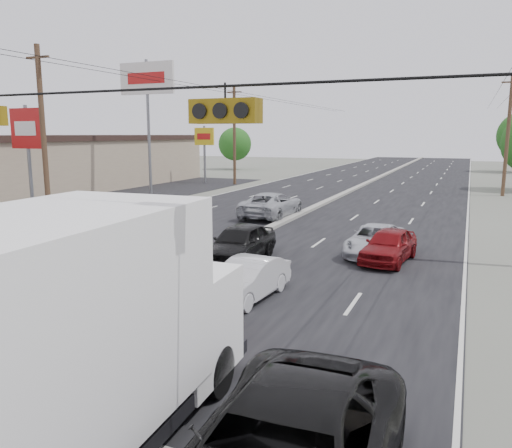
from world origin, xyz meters
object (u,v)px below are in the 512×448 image
object	(u,v)px
pole_sign_mid	(27,134)
red_sedan	(166,313)
box_truck	(63,342)
queue_car_c	(376,241)
pole_sign_far	(204,141)
oncoming_near	(138,235)
queue_car_e	(389,246)
utility_pole_left_c	(234,134)
queue_car_b	(247,280)
pole_sign_billboard	(147,87)
utility_pole_left_b	(43,135)
queue_car_a	(240,243)
oncoming_far	(272,205)
tree_left_far	(235,144)
utility_pole_right_c	(508,134)

from	to	relation	value
pole_sign_mid	red_sedan	xyz separation A→B (m)	(19.88, -14.28, -4.50)
box_truck	queue_car_c	size ratio (longest dim) A/B	1.78
pole_sign_far	oncoming_near	bearing A→B (deg)	-66.42
pole_sign_far	queue_car_e	xyz separation A→B (m)	(23.00, -26.31, -3.73)
queue_car_c	red_sedan	bearing A→B (deg)	-107.29
utility_pole_left_c	queue_car_b	world-z (taller)	utility_pole_left_c
utility_pole_left_c	pole_sign_billboard	distance (m)	12.73
utility_pole_left_c	queue_car_e	bearing A→B (deg)	-53.46
utility_pole_left_b	red_sedan	bearing A→B (deg)	-36.27
pole_sign_billboard	queue_car_a	world-z (taller)	pole_sign_billboard
red_sedan	oncoming_near	size ratio (longest dim) A/B	0.67
pole_sign_billboard	red_sedan	size ratio (longest dim) A/B	2.96
pole_sign_billboard	oncoming_far	size ratio (longest dim) A/B	1.95
pole_sign_mid	pole_sign_billboard	xyz separation A→B (m)	(2.50, 10.00, 3.75)
pole_sign_far	queue_car_b	xyz separation A→B (m)	(19.63, -32.84, -3.78)
pole_sign_far	oncoming_near	size ratio (longest dim) A/B	1.08
tree_left_far	oncoming_far	size ratio (longest dim) A/B	1.09
utility_pole_right_c	pole_sign_mid	bearing A→B (deg)	-143.29
box_truck	queue_car_a	world-z (taller)	box_truck
red_sedan	queue_car_b	world-z (taller)	queue_car_b
tree_left_far	oncoming_near	world-z (taller)	tree_left_far
oncoming_far	red_sedan	bearing A→B (deg)	103.71
queue_car_a	utility_pole_right_c	bearing A→B (deg)	68.60
tree_left_far	queue_car_a	size ratio (longest dim) A/B	1.36
box_truck	queue_car_a	xyz separation A→B (m)	(-2.99, 12.62, -1.31)
queue_car_c	utility_pole_left_c	bearing A→B (deg)	126.72
utility_pole_left_b	queue_car_a	xyz separation A→B (m)	(13.92, -3.68, -4.34)
tree_left_far	oncoming_far	bearing A→B (deg)	-61.47
pole_sign_billboard	queue_car_e	distance (m)	27.09
red_sedan	oncoming_near	xyz separation A→B (m)	(-6.22, 7.29, 0.20)
box_truck	utility_pole_left_c	bearing A→B (deg)	109.42
utility_pole_right_c	red_sedan	size ratio (longest dim) A/B	2.69
pole_sign_billboard	queue_car_b	world-z (taller)	pole_sign_billboard
queue_car_e	pole_sign_mid	bearing A→B (deg)	176.90
utility_pole_right_c	utility_pole_left_b	bearing A→B (deg)	-135.00
tree_left_far	queue_car_e	bearing A→B (deg)	-57.95
box_truck	queue_car_e	distance (m)	15.27
pole_sign_mid	queue_car_c	world-z (taller)	pole_sign_mid
utility_pole_left_c	queue_car_c	bearing A→B (deg)	-53.46
tree_left_far	pole_sign_billboard	bearing A→B (deg)	-76.81
queue_car_b	queue_car_a	bearing A→B (deg)	122.49
queue_car_e	oncoming_near	distance (m)	10.69
pole_sign_far	queue_car_a	distance (m)	33.75
utility_pole_left_b	pole_sign_mid	size ratio (longest dim) A/B	1.43
red_sedan	oncoming_near	bearing A→B (deg)	125.21
pole_sign_billboard	oncoming_near	size ratio (longest dim) A/B	1.97
queue_car_e	queue_car_b	bearing A→B (deg)	-110.23
queue_car_b	queue_car_c	world-z (taller)	queue_car_c
box_truck	queue_car_e	bearing A→B (deg)	77.33
utility_pole_left_c	oncoming_near	xyz separation A→B (m)	(9.15, -28.99, -4.30)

